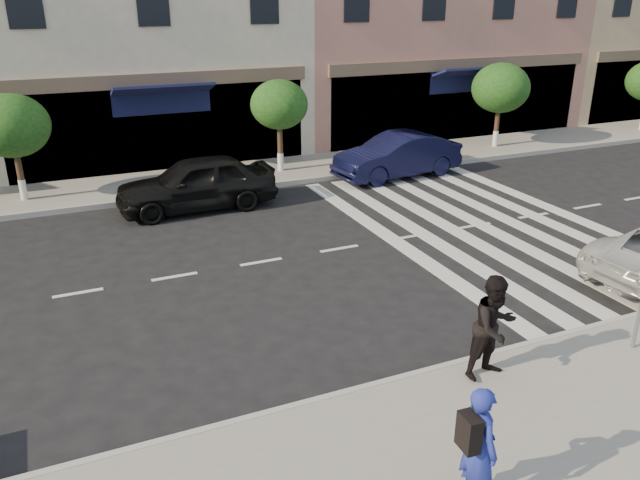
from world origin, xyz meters
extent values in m
plane|color=black|center=(0.00, 0.00, 0.00)|extent=(120.00, 120.00, 0.00)
cube|color=gray|center=(0.00, 11.00, 0.07)|extent=(60.00, 3.00, 0.15)
cube|color=beige|center=(-0.50, 17.00, 5.50)|extent=(11.00, 9.00, 11.00)
cylinder|color=#473323|center=(-5.00, 10.80, 0.95)|extent=(0.18, 0.18, 1.60)
cylinder|color=silver|center=(-5.00, 10.80, 0.45)|extent=(0.20, 0.20, 0.60)
ellipsoid|color=#134516|center=(-5.00, 10.80, 2.32)|extent=(2.10, 2.10, 1.79)
cylinder|color=#473323|center=(3.00, 10.80, 1.00)|extent=(0.18, 0.18, 1.71)
cylinder|color=silver|center=(3.00, 10.80, 0.45)|extent=(0.20, 0.20, 0.60)
ellipsoid|color=#134516|center=(3.00, 10.80, 2.38)|extent=(1.90, 1.90, 1.62)
cylinder|color=#473323|center=(12.00, 10.80, 0.98)|extent=(0.18, 0.18, 1.65)
cylinder|color=silver|center=(12.00, 10.80, 0.45)|extent=(0.20, 0.20, 0.60)
ellipsoid|color=#134516|center=(12.00, 10.80, 2.41)|extent=(2.20, 2.20, 1.87)
imported|color=#212D98|center=(-0.04, -4.06, 0.94)|extent=(0.41, 0.60, 1.57)
imported|color=black|center=(1.79, -2.00, 1.01)|extent=(0.91, 0.75, 1.71)
imported|color=black|center=(-0.44, 8.37, 0.76)|extent=(4.51, 1.86, 1.53)
imported|color=black|center=(6.50, 9.00, 0.72)|extent=(4.53, 2.00, 1.44)
camera|label=1|loc=(-4.05, -8.63, 5.81)|focal=35.00mm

